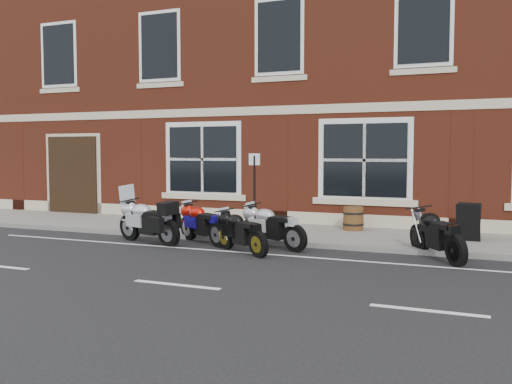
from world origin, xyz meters
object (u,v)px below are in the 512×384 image
parking_sign (254,188)px  a_board_sign (468,222)px  moto_sport_silver (272,225)px  moto_sport_red (203,222)px  moto_naked_black (437,233)px  barrel_planter (353,218)px  moto_sport_black (241,231)px  moto_touring_silver (148,220)px

parking_sign → a_board_sign: bearing=8.6°
moto_sport_silver → moto_sport_red: bearing=112.4°
moto_sport_red → moto_naked_black: bearing=-58.9°
moto_naked_black → a_board_sign: bearing=41.6°
a_board_sign → moto_sport_silver: bearing=-145.3°
barrel_planter → a_board_sign: bearing=-14.7°
moto_sport_black → parking_sign: parking_sign is taller
moto_touring_silver → a_board_sign: size_ratio=2.32×
moto_sport_black → a_board_sign: size_ratio=1.85×
moto_sport_red → parking_sign: parking_sign is taller
moto_sport_black → parking_sign: bearing=46.7°
a_board_sign → moto_naked_black: bearing=-96.0°
moto_naked_black → a_board_sign: size_ratio=2.06×
moto_touring_silver → moto_naked_black: moto_touring_silver is taller
moto_sport_red → moto_touring_silver: bearing=142.9°
moto_sport_silver → barrel_planter: moto_sport_silver is taller
moto_naked_black → barrel_planter: size_ratio=2.93×
moto_sport_black → barrel_planter: 4.00m
moto_naked_black → barrel_planter: moto_naked_black is taller
barrel_planter → moto_sport_black: bearing=-113.9°
moto_sport_black → moto_naked_black: bearing=-45.3°
moto_sport_silver → a_board_sign: 4.61m
moto_touring_silver → parking_sign: bearing=-37.5°
moto_touring_silver → a_board_sign: bearing=-52.6°
moto_touring_silver → moto_naked_black: bearing=-67.7°
barrel_planter → parking_sign: parking_sign is taller
moto_sport_red → moto_sport_silver: 1.79m
moto_touring_silver → moto_sport_silver: size_ratio=1.08×
moto_sport_red → moto_naked_black: 5.40m
moto_naked_black → a_board_sign: a_board_sign is taller
moto_sport_silver → parking_sign: size_ratio=0.93×
moto_sport_red → parking_sign: size_ratio=0.85×
moto_touring_silver → moto_sport_red: size_ratio=1.18×
moto_sport_silver → barrel_planter: bearing=-1.2°
moto_sport_red → moto_sport_black: size_ratio=1.06×
moto_touring_silver → moto_sport_red: bearing=-50.1°
moto_naked_black → parking_sign: size_ratio=0.89×
moto_sport_black → moto_sport_red: bearing=91.0°
moto_sport_red → parking_sign: 1.58m
moto_sport_silver → parking_sign: 1.53m
moto_sport_silver → moto_naked_black: 3.61m
moto_naked_black → a_board_sign: (0.52, 2.03, 0.02)m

